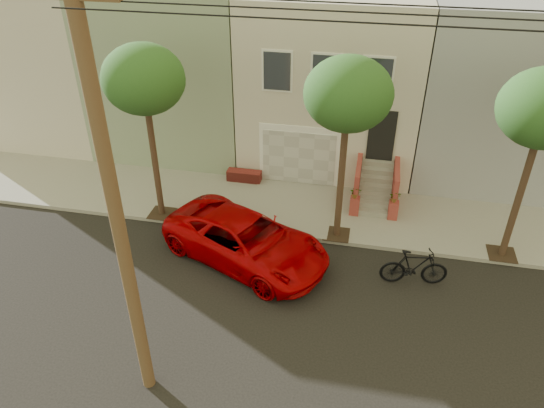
# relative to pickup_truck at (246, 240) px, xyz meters

# --- Properties ---
(ground) EXTENTS (90.00, 90.00, 0.00)m
(ground) POSITION_rel_pickup_truck_xyz_m (1.81, -2.12, -0.79)
(ground) COLOR black
(ground) RESTS_ON ground
(sidewalk) EXTENTS (40.00, 3.70, 0.15)m
(sidewalk) POSITION_rel_pickup_truck_xyz_m (1.81, 3.23, -0.71)
(sidewalk) COLOR gray
(sidewalk) RESTS_ON ground
(house_row) EXTENTS (33.10, 11.70, 7.00)m
(house_row) POSITION_rel_pickup_truck_xyz_m (1.81, 9.07, 2.86)
(house_row) COLOR beige
(house_row) RESTS_ON sidewalk
(tree_left) EXTENTS (2.70, 2.57, 6.30)m
(tree_left) POSITION_rel_pickup_truck_xyz_m (-3.69, 1.78, 4.47)
(tree_left) COLOR #2D2116
(tree_left) RESTS_ON sidewalk
(tree_mid) EXTENTS (2.70, 2.57, 6.30)m
(tree_mid) POSITION_rel_pickup_truck_xyz_m (2.81, 1.78, 4.47)
(tree_mid) COLOR #2D2116
(tree_mid) RESTS_ON sidewalk
(pickup_truck) EXTENTS (6.22, 4.70, 1.57)m
(pickup_truck) POSITION_rel_pickup_truck_xyz_m (0.00, 0.00, 0.00)
(pickup_truck) COLOR #AE0004
(pickup_truck) RESTS_ON ground
(motorcycle) EXTENTS (2.14, 0.88, 1.25)m
(motorcycle) POSITION_rel_pickup_truck_xyz_m (5.36, -0.11, -0.16)
(motorcycle) COLOR black
(motorcycle) RESTS_ON ground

